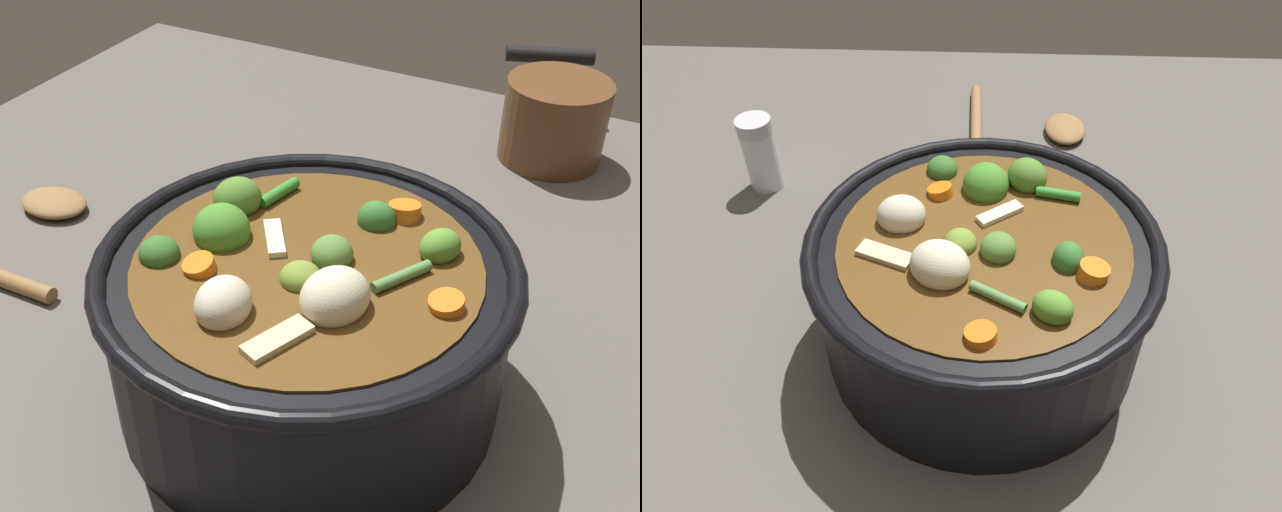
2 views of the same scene
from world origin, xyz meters
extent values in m
plane|color=#514C47|center=(0.00, 0.00, 0.00)|extent=(1.10, 1.10, 0.00)
cylinder|color=black|center=(0.00, 0.00, 0.06)|extent=(0.27, 0.27, 0.11)
torus|color=black|center=(0.00, 0.00, 0.11)|extent=(0.28, 0.28, 0.01)
cylinder|color=brown|center=(0.00, 0.00, 0.06)|extent=(0.23, 0.23, 0.11)
ellipsoid|color=#547F36|center=(-0.01, -0.01, 0.12)|extent=(0.04, 0.04, 0.02)
ellipsoid|color=#438327|center=(0.07, 0.00, 0.12)|extent=(0.05, 0.05, 0.04)
ellipsoid|color=#4F7C2A|center=(0.08, -0.04, 0.12)|extent=(0.05, 0.05, 0.03)
ellipsoid|color=#356728|center=(0.09, 0.04, 0.12)|extent=(0.04, 0.04, 0.02)
ellipsoid|color=olive|center=(-0.01, 0.02, 0.12)|extent=(0.03, 0.03, 0.02)
ellipsoid|color=#558E2D|center=(-0.07, -0.05, 0.12)|extent=(0.04, 0.04, 0.02)
ellipsoid|color=#346F2E|center=(-0.02, -0.06, 0.12)|extent=(0.03, 0.03, 0.03)
cylinder|color=orange|center=(-0.03, -0.08, 0.12)|extent=(0.03, 0.03, 0.02)
cylinder|color=orange|center=(-0.10, 0.00, 0.12)|extent=(0.03, 0.03, 0.01)
cylinder|color=orange|center=(0.06, 0.04, 0.12)|extent=(0.03, 0.03, 0.02)
ellipsoid|color=beige|center=(-0.04, 0.03, 0.12)|extent=(0.05, 0.06, 0.04)
ellipsoid|color=beige|center=(0.02, 0.07, 0.12)|extent=(0.04, 0.04, 0.03)
cylinder|color=#518043|center=(-0.06, -0.01, 0.12)|extent=(0.03, 0.04, 0.01)
cylinder|color=#31812C|center=(0.06, -0.06, 0.12)|extent=(0.02, 0.04, 0.01)
cube|color=beige|center=(-0.02, 0.07, 0.12)|extent=(0.03, 0.05, 0.01)
cube|color=beige|center=(0.03, -0.01, 0.12)|extent=(0.03, 0.04, 0.01)
ellipsoid|color=olive|center=(0.33, -0.10, 0.01)|extent=(0.07, 0.05, 0.02)
cylinder|color=olive|center=(0.33, 0.01, 0.01)|extent=(0.19, 0.02, 0.01)
cylinder|color=silver|center=(0.21, 0.25, 0.04)|extent=(0.04, 0.04, 0.07)
cylinder|color=#B7B7BC|center=(0.21, 0.25, 0.08)|extent=(0.04, 0.04, 0.02)
camera|label=1|loc=(-0.20, 0.37, 0.43)|focal=45.81mm
camera|label=2|loc=(-0.37, 0.00, 0.45)|focal=36.19mm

